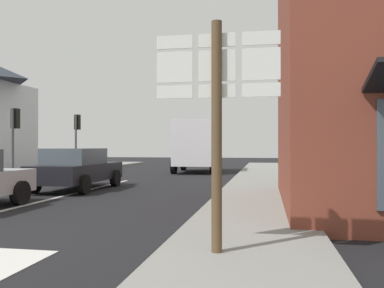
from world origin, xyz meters
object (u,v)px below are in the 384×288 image
object	(u,v)px
sedan_far	(77,168)
traffic_light_near_left	(15,127)
delivery_truck	(197,145)
traffic_light_far_left	(77,130)
route_sign_post	(217,111)

from	to	relation	value
sedan_far	traffic_light_near_left	size ratio (longest dim) A/B	1.29
delivery_truck	traffic_light_near_left	world-z (taller)	traffic_light_near_left
sedan_far	traffic_light_far_left	bearing A→B (deg)	116.36
sedan_far	traffic_light_far_left	world-z (taller)	traffic_light_far_left
sedan_far	traffic_light_near_left	bearing A→B (deg)	145.53
traffic_light_far_left	traffic_light_near_left	world-z (taller)	traffic_light_far_left
sedan_far	route_sign_post	bearing A→B (deg)	-53.41
traffic_light_near_left	route_sign_post	bearing A→B (deg)	-46.66
route_sign_post	sedan_far	bearing A→B (deg)	126.59
sedan_far	traffic_light_near_left	world-z (taller)	traffic_light_near_left
traffic_light_near_left	traffic_light_far_left	bearing A→B (deg)	90.00
delivery_truck	traffic_light_near_left	xyz separation A→B (m)	(-7.11, -7.20, 0.76)
traffic_light_far_left	delivery_truck	bearing A→B (deg)	8.76
traffic_light_far_left	traffic_light_near_left	xyz separation A→B (m)	(-0.00, -6.11, -0.15)
delivery_truck	traffic_light_far_left	xyz separation A→B (m)	(-7.11, -1.09, 0.91)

